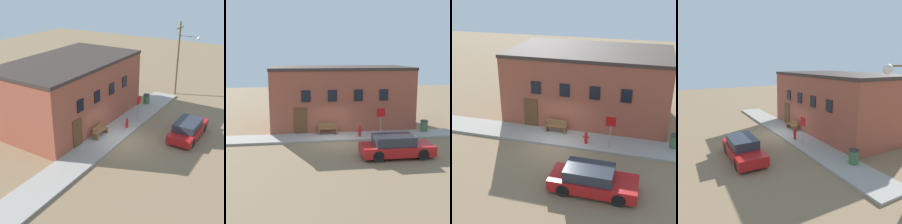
% 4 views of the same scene
% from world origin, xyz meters
% --- Properties ---
extents(ground_plane, '(80.00, 80.00, 0.00)m').
position_xyz_m(ground_plane, '(0.00, 0.00, 0.00)').
color(ground_plane, '#846B4C').
extents(sidewalk, '(21.91, 2.32, 0.15)m').
position_xyz_m(sidewalk, '(0.00, 1.16, 0.07)').
color(sidewalk, '#9E998E').
rests_on(sidewalk, ground).
extents(brick_building, '(11.93, 6.90, 5.23)m').
position_xyz_m(brick_building, '(1.08, 5.71, 2.62)').
color(brick_building, '#9E4C38').
rests_on(brick_building, ground).
extents(fire_hydrant, '(0.44, 0.21, 0.82)m').
position_xyz_m(fire_hydrant, '(1.92, 0.74, 0.56)').
color(fire_hydrant, red).
rests_on(fire_hydrant, sidewalk).
extents(stop_sign, '(0.63, 0.06, 2.16)m').
position_xyz_m(stop_sign, '(3.49, 0.54, 1.65)').
color(stop_sign, gray).
rests_on(stop_sign, sidewalk).
extents(bench, '(1.42, 0.44, 0.87)m').
position_xyz_m(bench, '(-0.41, 1.79, 0.58)').
color(bench, brown).
rests_on(bench, sidewalk).
extents(trash_bin, '(0.60, 0.60, 0.89)m').
position_xyz_m(trash_bin, '(7.46, 1.72, 0.60)').
color(trash_bin, '#426642').
rests_on(trash_bin, sidewalk).
extents(utility_pole, '(1.80, 2.18, 7.33)m').
position_xyz_m(utility_pole, '(11.74, 0.30, 4.09)').
color(utility_pole, brown).
rests_on(utility_pole, ground).
extents(parked_car, '(4.46, 1.82, 1.39)m').
position_xyz_m(parked_car, '(3.23, -3.84, 0.67)').
color(parked_car, black).
rests_on(parked_car, ground).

